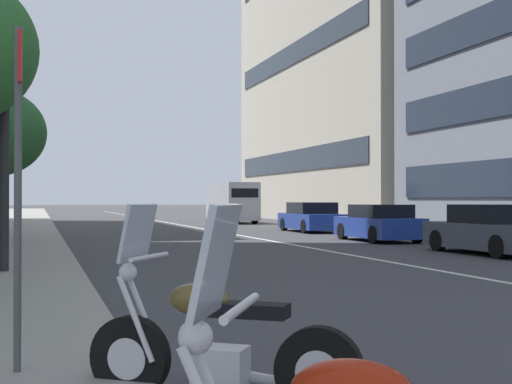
{
  "coord_description": "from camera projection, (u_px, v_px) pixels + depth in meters",
  "views": [
    {
      "loc": [
        -2.58,
        8.09,
        1.5
      ],
      "look_at": [
        16.33,
        2.25,
        1.72
      ],
      "focal_mm": 49.58,
      "sensor_mm": 36.0,
      "label": 1
    }
  ],
  "objects": [
    {
      "name": "street_lamp_with_banners",
      "position": [
        27.0,
        7.0,
        13.52
      ],
      "size": [
        1.26,
        2.74,
        8.48
      ],
      "color": "#232326",
      "rests_on": "sidewalk_right_plaza"
    },
    {
      "name": "parking_sign_by_curb",
      "position": [
        18.0,
        165.0,
        5.56
      ],
      "size": [
        0.32,
        0.06,
        2.71
      ],
      "color": "#47494C",
      "rests_on": "sidewalk_right_plaza"
    },
    {
      "name": "car_far_down_avenue",
      "position": [
        311.0,
        218.0,
        32.92
      ],
      "size": [
        4.64,
        2.02,
        1.37
      ],
      "rotation": [
        0.0,
        0.0,
        -0.03
      ],
      "color": "navy",
      "rests_on": "ground"
    },
    {
      "name": "delivery_van_ahead",
      "position": [
        232.0,
        202.0,
        45.09
      ],
      "size": [
        5.62,
        2.15,
        2.56
      ],
      "rotation": [
        0.0,
        0.0,
        0.02
      ],
      "color": "#B7B7BC",
      "rests_on": "ground"
    },
    {
      "name": "car_mid_block_traffic",
      "position": [
        379.0,
        224.0,
        25.51
      ],
      "size": [
        4.17,
        1.88,
        1.33
      ],
      "rotation": [
        0.0,
        0.0,
        -0.02
      ],
      "color": "navy",
      "rests_on": "ground"
    },
    {
      "name": "motorcycle_mid_row",
      "position": [
        215.0,
        346.0,
        5.12
      ],
      "size": [
        1.28,
        1.78,
        1.47
      ],
      "rotation": [
        0.0,
        0.0,
        0.97
      ],
      "color": "black",
      "rests_on": "ground"
    },
    {
      "name": "lane_centre_stripe",
      "position": [
        194.0,
        227.0,
        38.27
      ],
      "size": [
        110.0,
        0.16,
        0.01
      ],
      "primitive_type": "cube",
      "color": "silver",
      "rests_on": "ground"
    },
    {
      "name": "car_following_behind",
      "position": [
        492.0,
        231.0,
        19.42
      ],
      "size": [
        4.35,
        1.84,
        1.37
      ],
      "rotation": [
        0.0,
        0.0,
        -0.01
      ],
      "color": "#4C515B",
      "rests_on": "ground"
    }
  ]
}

